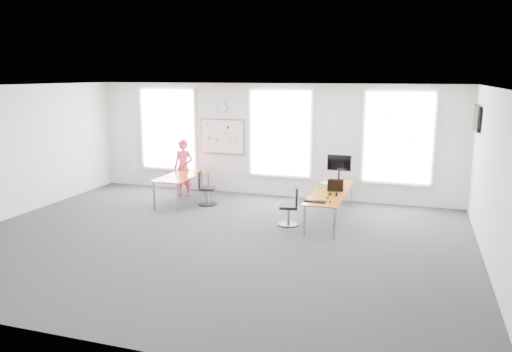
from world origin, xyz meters
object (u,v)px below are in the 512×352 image
(desk_right, at_px, (331,193))
(headphones, at_px, (333,193))
(person, at_px, (184,168))
(chair_left, at_px, (205,190))
(keyboard, at_px, (315,201))
(monitor, at_px, (339,165))
(chair_right, at_px, (291,208))
(desk_left, at_px, (183,177))

(desk_right, bearing_deg, headphones, -73.99)
(person, distance_m, headphones, 4.54)
(chair_left, bearing_deg, headphones, -118.40)
(keyboard, height_order, monitor, monitor)
(person, distance_m, keyboard, 4.56)
(person, bearing_deg, desk_right, -12.95)
(chair_right, distance_m, monitor, 2.07)
(chair_right, height_order, monitor, monitor)
(desk_right, xyz_separation_m, headphones, (0.12, -0.41, 0.09))
(desk_left, height_order, headphones, headphones)
(chair_right, bearing_deg, headphones, 94.22)
(desk_right, xyz_separation_m, keyboard, (-0.14, -1.05, 0.05))
(monitor, bearing_deg, headphones, -84.82)
(chair_right, bearing_deg, desk_left, -121.86)
(desk_right, xyz_separation_m, monitor, (-0.00, 1.15, 0.43))
(keyboard, distance_m, headphones, 0.69)
(chair_left, height_order, keyboard, chair_left)
(keyboard, bearing_deg, headphones, 77.44)
(chair_left, relative_size, person, 0.57)
(chair_right, bearing_deg, monitor, 145.88)
(monitor, bearing_deg, chair_right, -111.68)
(desk_left, bearing_deg, monitor, 9.45)
(desk_left, height_order, chair_left, chair_left)
(keyboard, bearing_deg, desk_left, 167.37)
(keyboard, height_order, headphones, headphones)
(headphones, bearing_deg, chair_left, 173.53)
(desk_right, relative_size, desk_left, 1.41)
(desk_right, height_order, chair_left, chair_left)
(chair_right, bearing_deg, desk_right, 119.59)
(desk_left, bearing_deg, headphones, -12.73)
(headphones, bearing_deg, monitor, 101.10)
(keyboard, bearing_deg, desk_right, 91.94)
(chair_left, bearing_deg, keyboard, -129.99)
(chair_right, bearing_deg, chair_left, -124.25)
(chair_right, height_order, chair_left, chair_left)
(monitor, bearing_deg, person, -178.54)
(desk_right, height_order, person, person)
(desk_left, height_order, keyboard, desk_left)
(headphones, bearing_deg, desk_left, 173.88)
(desk_left, bearing_deg, desk_right, -7.28)
(desk_right, bearing_deg, desk_left, 172.72)
(person, height_order, keyboard, person)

